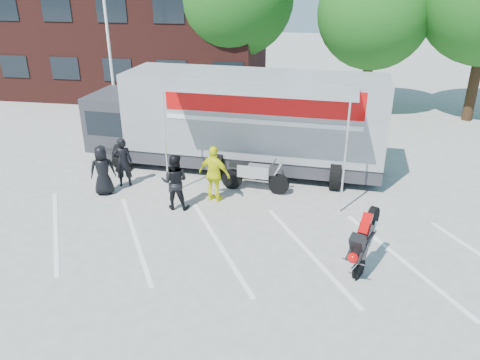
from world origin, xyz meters
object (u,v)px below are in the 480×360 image
(tree_mid, at_px, (374,13))
(spectator_leather_b, at_px, (123,162))
(parked_motorcycle, at_px, (255,191))
(stunt_bike_rider, at_px, (366,265))
(flagpole, at_px, (111,16))
(spectator_leather_c, at_px, (175,182))
(transporter_truck, at_px, (240,168))
(spectator_hivis, at_px, (214,174))
(spectator_leather_a, at_px, (103,170))

(tree_mid, bearing_deg, spectator_leather_b, -129.20)
(parked_motorcycle, height_order, stunt_bike_rider, stunt_bike_rider)
(flagpole, bearing_deg, tree_mid, 23.97)
(spectator_leather_c, bearing_deg, flagpole, -59.85)
(stunt_bike_rider, relative_size, spectator_leather_b, 1.04)
(transporter_truck, relative_size, spectator_hivis, 6.04)
(transporter_truck, bearing_deg, stunt_bike_rider, -50.44)
(spectator_leather_b, bearing_deg, transporter_truck, -170.43)
(spectator_leather_a, height_order, spectator_hivis, spectator_hivis)
(spectator_leather_c, xyz_separation_m, spectator_hivis, (1.09, 0.70, 0.04))
(flagpole, xyz_separation_m, spectator_leather_a, (2.05, -6.52, -4.22))
(transporter_truck, xyz_separation_m, spectator_hivis, (-0.35, -2.87, 0.92))
(transporter_truck, bearing_deg, flagpole, 153.80)
(stunt_bike_rider, height_order, spectator_leather_b, spectator_leather_b)
(transporter_truck, bearing_deg, spectator_leather_c, -108.11)
(spectator_hivis, bearing_deg, flagpole, -31.38)
(tree_mid, relative_size, stunt_bike_rider, 4.27)
(stunt_bike_rider, xyz_separation_m, spectator_leather_b, (-7.85, 3.59, 0.86))
(stunt_bike_rider, bearing_deg, spectator_hivis, 171.44)
(parked_motorcycle, relative_size, spectator_leather_c, 1.32)
(parked_motorcycle, bearing_deg, spectator_leather_b, 99.26)
(tree_mid, height_order, parked_motorcycle, tree_mid)
(transporter_truck, relative_size, stunt_bike_rider, 6.20)
(spectator_hivis, bearing_deg, transporter_truck, -80.35)
(spectator_leather_a, relative_size, spectator_hivis, 0.91)
(spectator_leather_b, bearing_deg, flagpole, -88.81)
(spectator_hivis, bearing_deg, spectator_leather_a, 18.22)
(tree_mid, bearing_deg, stunt_bike_rider, -93.78)
(stunt_bike_rider, bearing_deg, spectator_leather_b, 179.93)
(flagpole, xyz_separation_m, transporter_truck, (6.12, -3.55, -5.05))
(spectator_leather_a, xyz_separation_m, spectator_hivis, (3.72, 0.10, 0.09))
(tree_mid, relative_size, spectator_hivis, 4.16)
(parked_motorcycle, height_order, spectator_hivis, spectator_hivis)
(transporter_truck, height_order, spectator_leather_b, transporter_truck)
(flagpole, bearing_deg, spectator_leather_c, -56.70)
(tree_mid, bearing_deg, spectator_leather_c, -118.47)
(flagpole, bearing_deg, parked_motorcycle, -38.42)
(transporter_truck, height_order, parked_motorcycle, transporter_truck)
(flagpole, bearing_deg, transporter_truck, -30.10)
(transporter_truck, bearing_deg, spectator_leather_a, -139.98)
(transporter_truck, distance_m, parked_motorcycle, 2.13)
(tree_mid, bearing_deg, spectator_leather_a, -128.61)
(spectator_leather_b, bearing_deg, spectator_leather_c, 127.25)
(stunt_bike_rider, relative_size, spectator_leather_c, 1.02)
(spectator_leather_c, bearing_deg, spectator_hivis, -150.47)
(spectator_leather_b, height_order, spectator_leather_c, spectator_leather_c)
(tree_mid, relative_size, transporter_truck, 0.69)
(tree_mid, distance_m, stunt_bike_rider, 15.23)
(parked_motorcycle, bearing_deg, tree_mid, -16.42)
(parked_motorcycle, xyz_separation_m, spectator_hivis, (-1.18, -0.91, 0.92))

